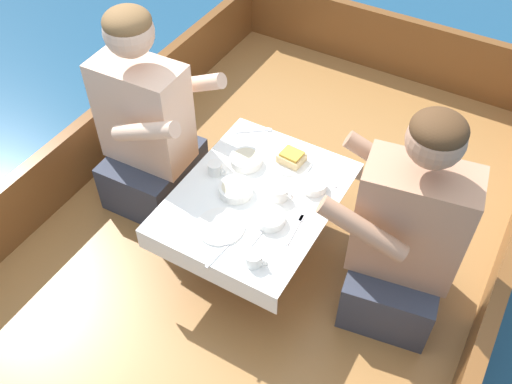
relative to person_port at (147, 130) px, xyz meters
name	(u,v)px	position (x,y,z in m)	size (l,w,h in m)	color
ground_plane	(252,292)	(0.62, -0.12, -0.70)	(60.00, 60.00, 0.00)	navy
boat_deck	(252,275)	(0.62, -0.12, -0.56)	(2.07, 3.48, 0.28)	#9E6B38
gunwale_port	(77,156)	(-0.39, -0.12, -0.25)	(0.06, 3.48, 0.33)	brown
gunwale_starboard	(481,338)	(1.63, -0.12, -0.25)	(0.06, 3.48, 0.33)	brown
bow_coaming	(392,44)	(0.62, 1.59, -0.22)	(1.95, 0.06, 0.38)	brown
cockpit_table	(256,202)	(0.62, -0.08, -0.07)	(0.64, 0.80, 0.38)	#B2B2B7
person_port	(147,130)	(0.00, 0.00, 0.00)	(0.53, 0.45, 1.02)	#333847
person_starboard	(404,239)	(1.24, -0.01, -0.01)	(0.57, 0.51, 1.01)	#333847
plate_sandwich	(291,162)	(0.65, 0.17, -0.03)	(0.18, 0.18, 0.01)	white
plate_bread	(220,227)	(0.58, -0.30, -0.03)	(0.19, 0.19, 0.01)	white
sandwich	(292,157)	(0.65, 0.17, 0.00)	(0.11, 0.10, 0.05)	#E0BC7F
bowl_port_near	(270,218)	(0.74, -0.18, -0.01)	(0.12, 0.12, 0.04)	white
bowl_starboard_near	(236,189)	(0.54, -0.11, -0.01)	(0.14, 0.14, 0.04)	white
bowl_center_far	(246,160)	(0.48, 0.07, -0.01)	(0.14, 0.14, 0.04)	white
bowl_port_far	(314,185)	(0.81, 0.08, -0.01)	(0.11, 0.11, 0.04)	white
coffee_cup_port	(279,193)	(0.71, -0.04, 0.00)	(0.10, 0.08, 0.06)	white
coffee_cup_starboard	(215,168)	(0.40, -0.05, -0.01)	(0.09, 0.06, 0.06)	white
coffee_cup_center	(254,258)	(0.78, -0.38, -0.01)	(0.10, 0.07, 0.05)	white
utensil_knife_starboard	(331,174)	(0.84, 0.19, -0.03)	(0.12, 0.14, 0.00)	silver
utensil_fork_port	(223,250)	(0.65, -0.39, -0.03)	(0.03, 0.17, 0.00)	silver
utensil_knife_port	(253,242)	(0.73, -0.30, -0.03)	(0.02, 0.17, 0.00)	silver
utensil_fork_starboard	(296,227)	(0.84, -0.15, -0.03)	(0.03, 0.17, 0.00)	silver
utensil_spoon_starboard	(260,130)	(0.43, 0.29, -0.03)	(0.15, 0.11, 0.01)	silver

